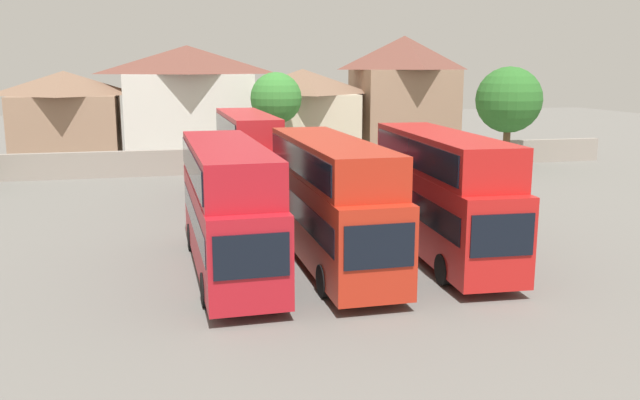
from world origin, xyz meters
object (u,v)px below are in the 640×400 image
object	(u,v)px
bus_3	(441,188)
bus_4	(247,151)
house_terrace_far_right	(403,93)
tree_right_of_lot	(276,99)
tree_left_of_lot	(509,100)
bus_1	(228,201)
bus_2	(330,195)
house_terrace_right	(303,112)
bus_5	(308,166)
house_terrace_left	(66,116)
house_terrace_centre	(189,101)

from	to	relation	value
bus_3	bus_4	world-z (taller)	bus_3
house_terrace_far_right	tree_right_of_lot	world-z (taller)	house_terrace_far_right
house_terrace_far_right	tree_left_of_lot	bearing A→B (deg)	-69.59
bus_1	tree_left_of_lot	size ratio (longest dim) A/B	1.48
bus_2	tree_left_of_lot	bearing A→B (deg)	137.62
tree_right_of_lot	house_terrace_right	bearing A→B (deg)	60.77
bus_1	bus_4	size ratio (longest dim) A/B	1.01
bus_2	bus_3	size ratio (longest dim) A/B	1.04
bus_1	house_terrace_far_right	size ratio (longest dim) A/B	1.10
bus_1	tree_right_of_lot	bearing A→B (deg)	165.33
bus_5	house_terrace_left	world-z (taller)	house_terrace_left
bus_4	tree_left_of_lot	xyz separation A→B (m)	(20.52, 7.77, 2.29)
house_terrace_far_right	tree_right_of_lot	xyz separation A→B (m)	(-12.61, -6.69, -0.04)
house_terrace_right	bus_4	bearing A→B (deg)	-111.16
house_terrace_left	tree_right_of_lot	bearing A→B (deg)	-22.88
house_terrace_right	tree_right_of_lot	xyz separation A→B (m)	(-3.28, -5.86, 1.41)
bus_3	tree_left_of_lot	world-z (taller)	tree_left_of_lot
bus_3	house_terrace_centre	distance (m)	33.77
tree_right_of_lot	bus_1	bearing A→B (deg)	-103.42
bus_1	house_terrace_left	distance (m)	33.96
bus_3	house_terrace_right	size ratio (longest dim) A/B	1.26
bus_5	tree_right_of_lot	size ratio (longest dim) A/B	1.61
house_terrace_right	house_terrace_far_right	world-z (taller)	house_terrace_far_right
bus_5	tree_left_of_lot	size ratio (longest dim) A/B	1.52
bus_4	house_terrace_far_right	distance (m)	25.15
bus_3	house_terrace_left	size ratio (longest dim) A/B	1.32
tree_left_of_lot	tree_right_of_lot	bearing A→B (deg)	164.99
bus_1	bus_3	bearing A→B (deg)	89.30
bus_1	bus_5	distance (m)	14.27
bus_4	house_terrace_centre	size ratio (longest dim) A/B	1.03
bus_3	house_terrace_centre	size ratio (longest dim) A/B	1.03
bus_1	tree_left_of_lot	xyz separation A→B (m)	(22.94, 21.36, 2.38)
house_terrace_right	tree_left_of_lot	world-z (taller)	tree_left_of_lot
house_terrace_left	tree_left_of_lot	world-z (taller)	tree_left_of_lot
tree_left_of_lot	tree_right_of_lot	size ratio (longest dim) A/B	1.06
bus_2	tree_left_of_lot	size ratio (longest dim) A/B	1.52
house_terrace_centre	bus_4	bearing A→B (deg)	-82.69
bus_2	house_terrace_centre	size ratio (longest dim) A/B	1.07
bus_5	house_terrace_far_right	bearing A→B (deg)	144.10
bus_4	house_terrace_right	bearing A→B (deg)	158.05
bus_2	bus_3	world-z (taller)	bus_3
bus_2	bus_4	size ratio (longest dim) A/B	1.03
bus_5	house_terrace_centre	distance (m)	20.77
bus_5	tree_left_of_lot	distance (m)	19.29
bus_4	house_terrace_left	world-z (taller)	house_terrace_left
bus_3	tree_left_of_lot	distance (m)	25.87
house_terrace_left	house_terrace_centre	bearing A→B (deg)	1.09
bus_2	house_terrace_right	world-z (taller)	house_terrace_right
bus_1	tree_left_of_lot	bearing A→B (deg)	131.69
bus_2	bus_5	xyz separation A→B (m)	(1.96, 12.93, -0.81)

